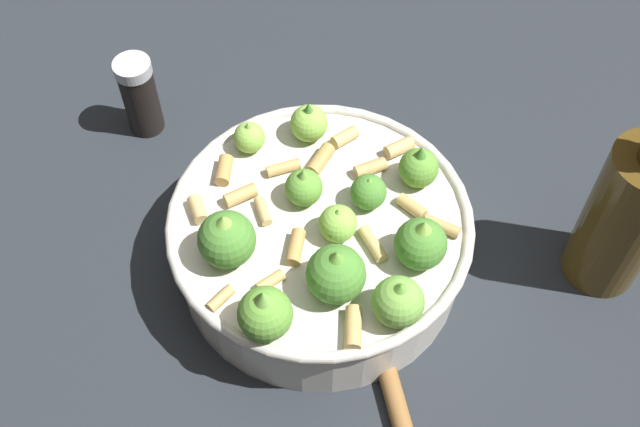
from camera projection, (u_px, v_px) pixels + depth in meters
ground_plane at (320, 262)px, 0.70m from camera, size 2.40×2.40×0.00m
cooking_pan at (321, 239)px, 0.66m from camera, size 0.26×0.26×0.12m
pepper_shaker at (140, 96)px, 0.76m from camera, size 0.04×0.04×0.09m
olive_oil_bottle at (627, 214)px, 0.63m from camera, size 0.06×0.06×0.20m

